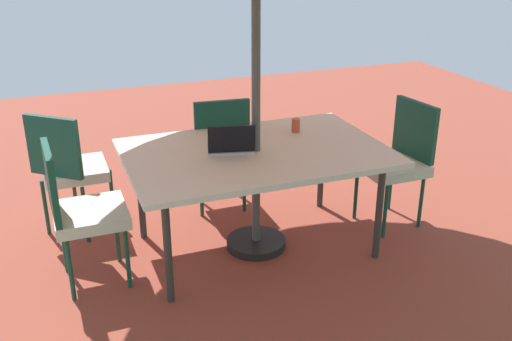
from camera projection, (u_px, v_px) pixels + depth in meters
name	position (u px, v px, depth m)	size (l,w,h in m)	color
ground_plane	(256.00, 247.00, 4.41)	(10.00, 10.00, 0.02)	brown
dining_table	(256.00, 157.00, 4.13)	(1.81, 1.19, 0.77)	silver
chair_west	(398.00, 157.00, 4.58)	(0.49, 0.48, 0.98)	silver
chair_southeast	(70.00, 166.00, 4.42)	(0.58, 0.59, 0.98)	silver
chair_east	(80.00, 208.00, 3.77)	(0.47, 0.46, 0.98)	silver
chair_south	(219.00, 146.00, 4.80)	(0.47, 0.48, 0.98)	silver
laptop	(231.00, 145.00, 4.06)	(0.37, 0.31, 0.21)	#B7B7BC
cup	(296.00, 125.00, 4.45)	(0.06, 0.06, 0.10)	#CC4C33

